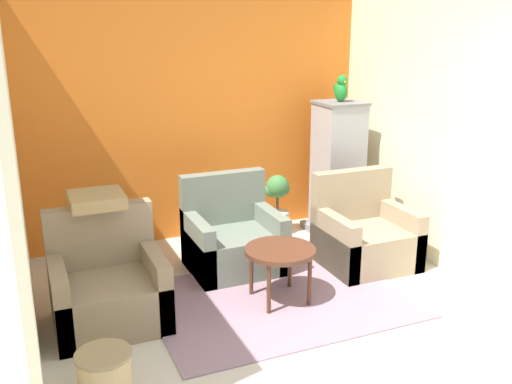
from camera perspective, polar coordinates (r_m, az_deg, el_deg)
wall_back_accent at (r=6.20m, az=-5.75°, el=7.31°), size 3.80×0.06×2.61m
wall_left at (r=4.39m, az=-23.12°, el=2.17°), size 0.06×3.09×2.61m
wall_right at (r=5.73m, az=17.57°, el=5.86°), size 0.06×3.09×2.61m
area_rug at (r=5.00m, az=2.37°, el=-10.69°), size 2.17×1.58×0.01m
coffee_table at (r=4.82m, az=2.43°, el=-6.23°), size 0.60×0.60×0.48m
armchair_left at (r=4.70m, az=-14.57°, el=-9.39°), size 0.85×0.75×0.90m
armchair_right at (r=5.70m, az=10.77°, el=-4.42°), size 0.85×0.75×0.90m
armchair_middle at (r=5.51m, az=-2.35°, el=-4.87°), size 0.85×0.75×0.90m
birdcage at (r=6.40m, az=8.14°, el=2.15°), size 0.59×0.59×1.48m
parrot at (r=6.24m, az=8.47°, el=10.13°), size 0.13×0.24×0.29m
potted_plant at (r=6.38m, az=2.14°, el=-1.07°), size 0.28×0.26×0.68m
wicker_basket at (r=3.91m, az=-14.90°, el=-17.07°), size 0.36×0.36×0.31m
throw_pillow at (r=4.70m, az=-15.65°, el=-0.73°), size 0.42×0.42×0.10m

